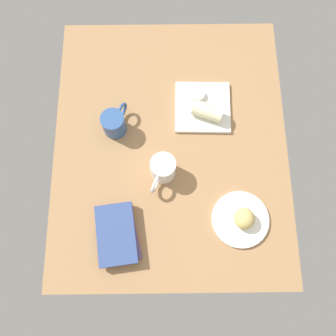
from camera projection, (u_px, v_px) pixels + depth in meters
dining_table at (171, 145)px, 142.32cm from camera, size 110.00×90.00×4.00cm
round_plate at (240, 219)px, 131.09cm from camera, size 20.74×20.74×1.40cm
scone_pastry at (244, 218)px, 127.40cm from camera, size 9.24×9.08×6.15cm
square_plate at (203, 107)px, 144.05cm from camera, size 22.22×22.22×1.60cm
sauce_cup at (198, 95)px, 143.54cm from camera, size 5.53×5.53×2.05cm
breakfast_wrap at (208, 111)px, 139.40cm from camera, size 9.63×13.05×5.93cm
book_stack at (117, 234)px, 127.68cm from camera, size 22.94×17.12×4.95cm
coffee_mug at (114, 123)px, 137.48cm from camera, size 13.23×9.46×9.85cm
second_mug at (163, 169)px, 131.79cm from camera, size 14.04×9.38×10.48cm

